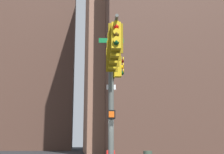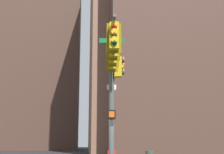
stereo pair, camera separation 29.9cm
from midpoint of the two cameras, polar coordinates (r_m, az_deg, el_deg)
The scene contains 4 objects.
signal_pole_assembly at distance 13.49m, azimuth 0.85°, elevation 1.24°, with size 1.25×4.98×6.70m.
building_brick_nearside at distance 45.23m, azimuth 11.85°, elevation 13.45°, with size 19.25×16.94×41.82m, color #4C3328.
building_brick_midblock at distance 49.62m, azimuth 8.67°, elevation 8.91°, with size 21.13×19.33×38.60m, color #845B47.
building_brick_farside at distance 71.58m, azimuth -13.25°, elevation 2.05°, with size 17.96×16.14×37.65m, color #4C3328.
Camera 2 is at (-0.87, -14.70, 1.42)m, focal length 48.58 mm.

